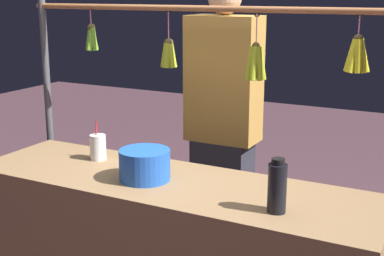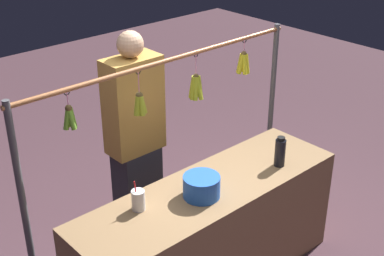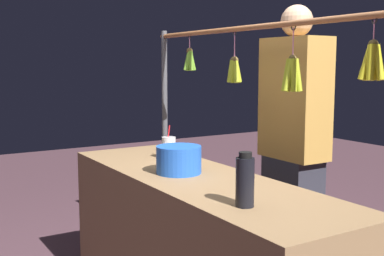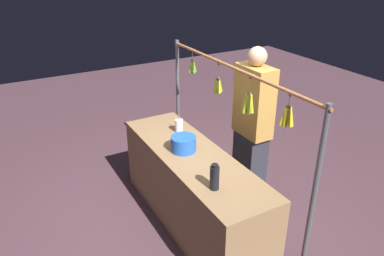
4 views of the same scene
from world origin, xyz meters
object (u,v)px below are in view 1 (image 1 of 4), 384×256
(blue_bucket, at_px, (145,165))
(drink_cup, at_px, (98,147))
(water_bottle, at_px, (277,187))
(vendor_person, at_px, (223,134))

(blue_bucket, height_order, drink_cup, drink_cup)
(water_bottle, xyz_separation_m, blue_bucket, (0.70, -0.09, -0.04))
(water_bottle, height_order, vendor_person, vendor_person)
(blue_bucket, bearing_deg, water_bottle, 173.07)
(water_bottle, xyz_separation_m, drink_cup, (1.11, -0.25, -0.04))
(water_bottle, relative_size, drink_cup, 1.11)
(water_bottle, height_order, drink_cup, water_bottle)
(drink_cup, bearing_deg, blue_bucket, 158.36)
(drink_cup, relative_size, vendor_person, 0.12)
(blue_bucket, relative_size, drink_cup, 1.18)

